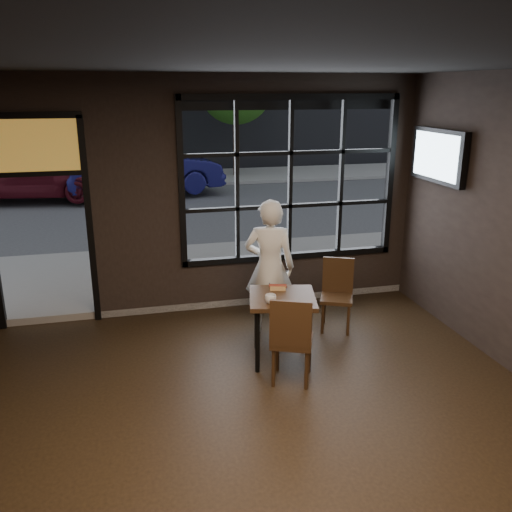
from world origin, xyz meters
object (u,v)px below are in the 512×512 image
object	(u,v)px
cafe_table	(282,328)
navy_car	(145,168)
man	(270,267)
chair_near	(292,338)

from	to	relation	value
cafe_table	navy_car	distance (m)	10.36
cafe_table	navy_car	xyz separation A→B (m)	(-1.06, 10.29, 0.42)
man	navy_car	bearing A→B (deg)	-64.67
chair_near	navy_car	bearing A→B (deg)	-61.79
cafe_table	chair_near	xyz separation A→B (m)	(-0.02, -0.46, 0.10)
cafe_table	man	xyz separation A→B (m)	(0.06, 0.79, 0.47)
chair_near	navy_car	size ratio (longest dim) A/B	0.23
navy_car	man	bearing A→B (deg)	177.38
cafe_table	man	world-z (taller)	man
man	navy_car	size ratio (longest dim) A/B	0.40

